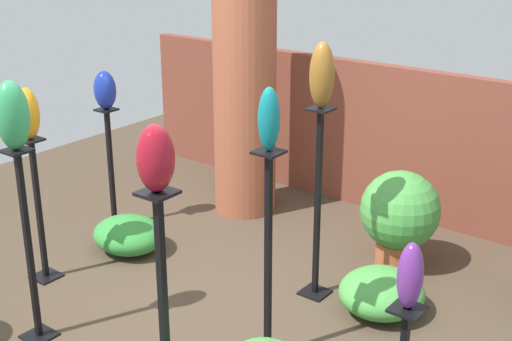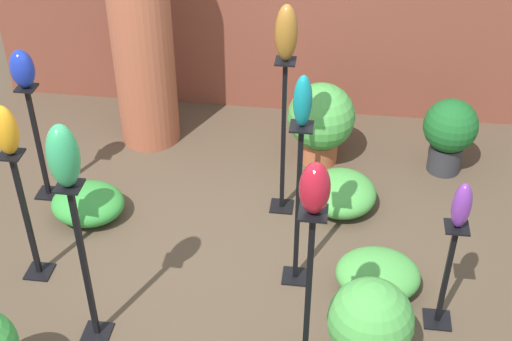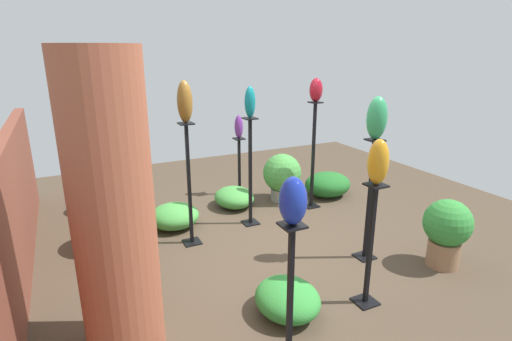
{
  "view_description": "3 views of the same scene",
  "coord_description": "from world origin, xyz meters",
  "px_view_note": "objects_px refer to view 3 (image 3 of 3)",
  "views": [
    {
      "loc": [
        2.91,
        -3.23,
        2.73
      ],
      "look_at": [
        0.18,
        0.35,
        1.07
      ],
      "focal_mm": 50.0,
      "sensor_mm": 36.0,
      "label": 1
    },
    {
      "loc": [
        0.82,
        -4.13,
        3.96
      ],
      "look_at": [
        0.27,
        0.03,
        0.93
      ],
      "focal_mm": 50.0,
      "sensor_mm": 36.0,
      "label": 2
    },
    {
      "loc": [
        -3.79,
        1.99,
        2.23
      ],
      "look_at": [
        -0.23,
        0.25,
        1.0
      ],
      "focal_mm": 28.0,
      "sensor_mm": 36.0,
      "label": 3
    }
  ],
  "objects_px": {
    "pedestal_jade": "(369,205)",
    "potted_plant_back_center": "(117,210)",
    "art_vase_amber": "(378,162)",
    "brick_pillar": "(113,212)",
    "potted_plant_walkway_edge": "(282,175)",
    "art_vase_cobalt": "(293,201)",
    "art_vase_teal": "(250,102)",
    "pedestal_violet": "(239,169)",
    "art_vase_jade": "(377,118)",
    "pedestal_ruby": "(313,160)",
    "pedestal_bronze": "(189,190)",
    "potted_plant_front_right": "(447,229)",
    "pedestal_amber": "(370,251)",
    "pedestal_cobalt": "(290,302)",
    "art_vase_bronze": "(185,102)",
    "art_vase_violet": "(239,127)",
    "pedestal_teal": "(250,177)",
    "art_vase_ruby": "(316,90)",
    "potted_plant_mid_right": "(106,182)"
  },
  "relations": [
    {
      "from": "pedestal_amber",
      "to": "pedestal_violet",
      "type": "xyz_separation_m",
      "value": [
        3.09,
        -0.1,
        -0.11
      ]
    },
    {
      "from": "art_vase_violet",
      "to": "potted_plant_front_right",
      "type": "xyz_separation_m",
      "value": [
        -2.94,
        -1.07,
        -0.66
      ]
    },
    {
      "from": "brick_pillar",
      "to": "pedestal_ruby",
      "type": "height_order",
      "value": "brick_pillar"
    },
    {
      "from": "pedestal_jade",
      "to": "potted_plant_back_center",
      "type": "height_order",
      "value": "pedestal_jade"
    },
    {
      "from": "pedestal_amber",
      "to": "potted_plant_walkway_edge",
      "type": "bearing_deg",
      "value": -12.61
    },
    {
      "from": "art_vase_teal",
      "to": "pedestal_jade",
      "type": "bearing_deg",
      "value": -150.92
    },
    {
      "from": "art_vase_cobalt",
      "to": "art_vase_ruby",
      "type": "height_order",
      "value": "art_vase_ruby"
    },
    {
      "from": "art_vase_teal",
      "to": "potted_plant_walkway_edge",
      "type": "xyz_separation_m",
      "value": [
        0.55,
        -0.78,
        -1.2
      ]
    },
    {
      "from": "art_vase_jade",
      "to": "potted_plant_walkway_edge",
      "type": "xyz_separation_m",
      "value": [
        1.91,
        -0.03,
        -1.16
      ]
    },
    {
      "from": "pedestal_bronze",
      "to": "potted_plant_front_right",
      "type": "height_order",
      "value": "pedestal_bronze"
    },
    {
      "from": "art_vase_ruby",
      "to": "art_vase_teal",
      "type": "relative_size",
      "value": 0.83
    },
    {
      "from": "art_vase_amber",
      "to": "potted_plant_front_right",
      "type": "height_order",
      "value": "art_vase_amber"
    },
    {
      "from": "pedestal_cobalt",
      "to": "art_vase_violet",
      "type": "bearing_deg",
      "value": -17.87
    },
    {
      "from": "pedestal_cobalt",
      "to": "art_vase_teal",
      "type": "xyz_separation_m",
      "value": [
        2.31,
        -0.78,
        1.09
      ]
    },
    {
      "from": "pedestal_cobalt",
      "to": "potted_plant_front_right",
      "type": "distance_m",
      "value": 2.21
    },
    {
      "from": "art_vase_jade",
      "to": "pedestal_amber",
      "type": "bearing_deg",
      "value": 139.79
    },
    {
      "from": "pedestal_bronze",
      "to": "art_vase_violet",
      "type": "bearing_deg",
      "value": -42.87
    },
    {
      "from": "art_vase_bronze",
      "to": "pedestal_bronze",
      "type": "bearing_deg",
      "value": 180.0
    },
    {
      "from": "pedestal_amber",
      "to": "art_vase_teal",
      "type": "relative_size",
      "value": 3.0
    },
    {
      "from": "pedestal_jade",
      "to": "pedestal_violet",
      "type": "bearing_deg",
      "value": 10.32
    },
    {
      "from": "art_vase_amber",
      "to": "art_vase_bronze",
      "type": "distance_m",
      "value": 2.14
    },
    {
      "from": "art_vase_amber",
      "to": "potted_plant_back_center",
      "type": "height_order",
      "value": "art_vase_amber"
    },
    {
      "from": "art_vase_teal",
      "to": "potted_plant_back_center",
      "type": "height_order",
      "value": "art_vase_teal"
    },
    {
      "from": "pedestal_violet",
      "to": "pedestal_bronze",
      "type": "bearing_deg",
      "value": 137.13
    },
    {
      "from": "pedestal_jade",
      "to": "potted_plant_mid_right",
      "type": "xyz_separation_m",
      "value": [
        2.63,
        2.39,
        -0.19
      ]
    },
    {
      "from": "potted_plant_walkway_edge",
      "to": "pedestal_violet",
      "type": "bearing_deg",
      "value": 41.82
    },
    {
      "from": "pedestal_ruby",
      "to": "pedestal_teal",
      "type": "xyz_separation_m",
      "value": [
        -0.14,
        1.05,
        -0.06
      ]
    },
    {
      "from": "pedestal_ruby",
      "to": "potted_plant_walkway_edge",
      "type": "relative_size",
      "value": 2.12
    },
    {
      "from": "art_vase_cobalt",
      "to": "pedestal_violet",
      "type": "bearing_deg",
      "value": -17.87
    },
    {
      "from": "art_vase_cobalt",
      "to": "potted_plant_back_center",
      "type": "height_order",
      "value": "art_vase_cobalt"
    },
    {
      "from": "brick_pillar",
      "to": "potted_plant_walkway_edge",
      "type": "height_order",
      "value": "brick_pillar"
    },
    {
      "from": "pedestal_amber",
      "to": "art_vase_jade",
      "type": "distance_m",
      "value": 1.34
    },
    {
      "from": "pedestal_teal",
      "to": "potted_plant_walkway_edge",
      "type": "bearing_deg",
      "value": -54.94
    },
    {
      "from": "brick_pillar",
      "to": "art_vase_jade",
      "type": "height_order",
      "value": "brick_pillar"
    },
    {
      "from": "brick_pillar",
      "to": "pedestal_cobalt",
      "type": "relative_size",
      "value": 2.04
    },
    {
      "from": "pedestal_jade",
      "to": "art_vase_cobalt",
      "type": "height_order",
      "value": "art_vase_cobalt"
    },
    {
      "from": "art_vase_jade",
      "to": "potted_plant_walkway_edge",
      "type": "distance_m",
      "value": 2.24
    },
    {
      "from": "pedestal_cobalt",
      "to": "potted_plant_back_center",
      "type": "xyz_separation_m",
      "value": [
        2.4,
        0.86,
        -0.05
      ]
    },
    {
      "from": "pedestal_ruby",
      "to": "art_vase_bronze",
      "type": "bearing_deg",
      "value": 99.97
    },
    {
      "from": "pedestal_jade",
      "to": "art_vase_violet",
      "type": "distance_m",
      "value": 2.52
    },
    {
      "from": "art_vase_cobalt",
      "to": "art_vase_violet",
      "type": "distance_m",
      "value": 3.56
    },
    {
      "from": "pedestal_jade",
      "to": "potted_plant_back_center",
      "type": "relative_size",
      "value": 1.66
    },
    {
      "from": "pedestal_bronze",
      "to": "art_vase_jade",
      "type": "distance_m",
      "value": 2.19
    },
    {
      "from": "art_vase_jade",
      "to": "art_vase_ruby",
      "type": "bearing_deg",
      "value": -10.86
    },
    {
      "from": "brick_pillar",
      "to": "potted_plant_front_right",
      "type": "xyz_separation_m",
      "value": [
        -0.24,
        -3.21,
        -0.71
      ]
    },
    {
      "from": "potted_plant_walkway_edge",
      "to": "art_vase_ruby",
      "type": "bearing_deg",
      "value": -147.11
    },
    {
      "from": "potted_plant_mid_right",
      "to": "pedestal_bronze",
      "type": "bearing_deg",
      "value": -152.17
    },
    {
      "from": "pedestal_teal",
      "to": "art_vase_violet",
      "type": "relative_size",
      "value": 4.01
    },
    {
      "from": "potted_plant_front_right",
      "to": "potted_plant_back_center",
      "type": "relative_size",
      "value": 0.92
    },
    {
      "from": "pedestal_teal",
      "to": "art_vase_ruby",
      "type": "height_order",
      "value": "art_vase_ruby"
    }
  ]
}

